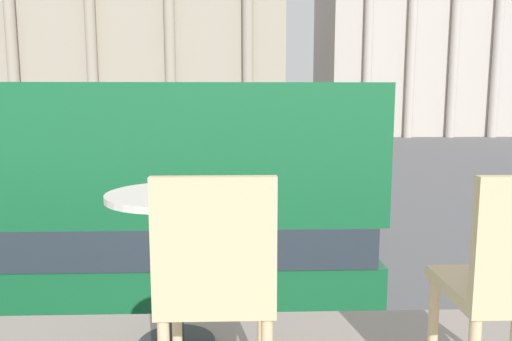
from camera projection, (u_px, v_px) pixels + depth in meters
The scene contains 12 objects.
cafe_dining_table at pixel (174, 235), 2.26m from camera, with size 0.60×0.60×0.73m.
cafe_chair_0 at pixel (216, 284), 1.72m from camera, with size 0.40×0.40×0.91m.
cafe_chair_1 at pixel (512, 283), 1.73m from camera, with size 0.40×0.40×0.91m.
plaza_building_left at pixel (109, 27), 46.66m from camera, with size 32.79×12.72×21.41m.
plaza_building_right at pixel (465, 35), 58.98m from camera, with size 34.39×16.01×23.06m.
traffic_light_near at pixel (289, 167), 13.81m from camera, with size 0.42×0.24×3.48m.
traffic_light_mid at pixel (304, 141), 22.23m from camera, with size 0.42×0.24×3.48m.
traffic_light_far at pixel (149, 131), 27.77m from camera, with size 0.42×0.24×3.59m.
car_black at pixel (180, 188), 19.35m from camera, with size 4.20×1.93×1.35m.
pedestrian_blue at pixel (7, 184), 18.98m from camera, with size 0.32×0.32×1.60m.
pedestrian_grey at pixel (352, 209), 14.47m from camera, with size 0.32×0.32×1.73m.
pedestrian_yellow at pixel (228, 159), 25.89m from camera, with size 0.32×0.32×1.77m.
Camera 1 is at (0.92, -2.56, 4.20)m, focal length 35.00 mm.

